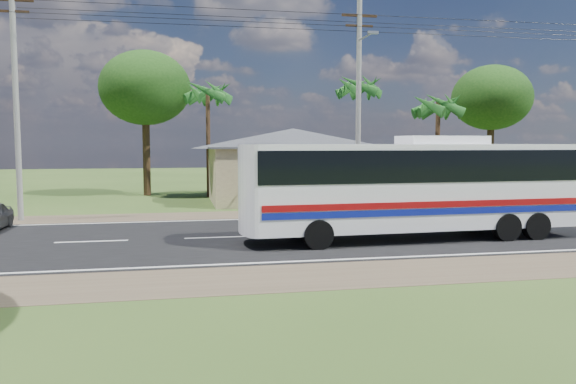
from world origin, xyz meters
name	(u,v)px	position (x,y,z in m)	size (l,w,h in m)	color
ground	(336,234)	(0.00, 0.00, 0.00)	(120.00, 120.00, 0.00)	#2B4418
road	(336,234)	(0.00, 0.00, 0.01)	(120.00, 16.00, 0.03)	black
house	(293,157)	(1.00, 13.00, 2.64)	(12.40, 10.00, 5.00)	#C6B784
waiting_shed	(513,157)	(13.00, 8.50, 2.73)	(5.20, 4.48, 3.35)	#392614
concrete_barrier	(527,202)	(12.00, 5.60, 0.45)	(7.00, 0.30, 0.90)	#9E9E99
utility_poles	(352,98)	(2.67, 6.49, 5.77)	(32.80, 2.22, 11.00)	#9E9E99
palm_near	(438,106)	(9.50, 11.00, 5.71)	(2.80, 2.80, 6.70)	#47301E
palm_mid	(359,88)	(6.00, 15.50, 7.16)	(2.80, 2.80, 8.20)	#47301E
palm_far	(208,94)	(-4.00, 16.00, 6.68)	(2.80, 2.80, 7.70)	#47301E
tree_behind_house	(145,88)	(-8.00, 18.00, 7.12)	(6.00, 6.00, 9.61)	#47301E
tree_behind_shed	(492,98)	(16.00, 16.00, 6.68)	(5.60, 5.60, 9.02)	#47301E
coach_bus	(416,180)	(2.55, -1.62, 2.16)	(12.23, 3.03, 3.77)	white
motorcycle	(541,201)	(13.16, 6.06, 0.40)	(0.53, 1.53, 0.80)	black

